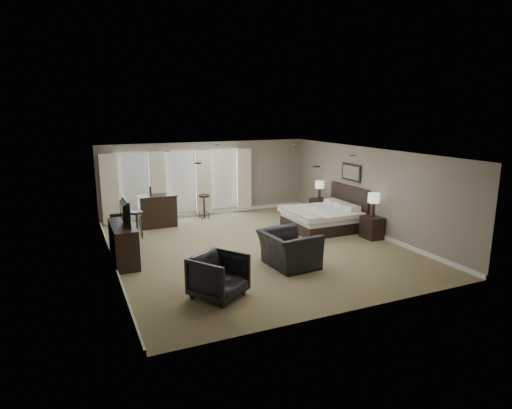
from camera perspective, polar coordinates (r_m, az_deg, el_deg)
name	(u,v)px	position (r m, az deg, el deg)	size (l,w,h in m)	color
room	(255,201)	(11.50, -0.10, 0.49)	(7.60, 8.60, 2.64)	#7A6E4D
window_bay	(181,184)	(15.03, -10.00, 2.76)	(5.25, 0.20, 2.30)	silver
bed	(320,209)	(13.54, 8.51, -0.58)	(2.08, 1.98, 1.32)	silver
nightstand_near	(372,227)	(13.00, 15.22, -2.97)	(0.49, 0.59, 0.65)	black
nightstand_far	(319,208)	(15.28, 8.38, -0.41)	(0.48, 0.58, 0.63)	black
lamp_near	(373,205)	(12.84, 15.39, -0.08)	(0.34, 0.34, 0.70)	beige
lamp_far	(319,190)	(15.15, 8.46, 1.93)	(0.31, 0.31, 0.63)	beige
wall_art	(351,172)	(13.97, 12.55, 4.20)	(0.04, 0.96, 0.56)	slate
dresser	(123,243)	(11.04, -17.25, -4.98)	(0.54, 1.67, 0.97)	black
tv	(122,222)	(10.89, -17.44, -2.18)	(1.10, 0.63, 0.14)	black
armchair_near	(289,243)	(10.29, 4.41, -5.17)	(1.31, 0.85, 1.15)	black
armchair_far	(219,274)	(8.68, -5.01, -9.22)	(0.94, 0.88, 0.97)	black
bar_counter	(158,211)	(14.09, -12.99, -0.83)	(1.20, 0.62, 1.05)	black
bar_stool_left	(137,225)	(12.99, -15.58, -2.64)	(0.38, 0.38, 0.81)	black
bar_stool_right	(204,207)	(14.91, -6.93, -0.29)	(0.40, 0.40, 0.84)	black
desk_chair	(118,230)	(12.26, -17.86, -3.20)	(0.51, 0.51, 1.01)	black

